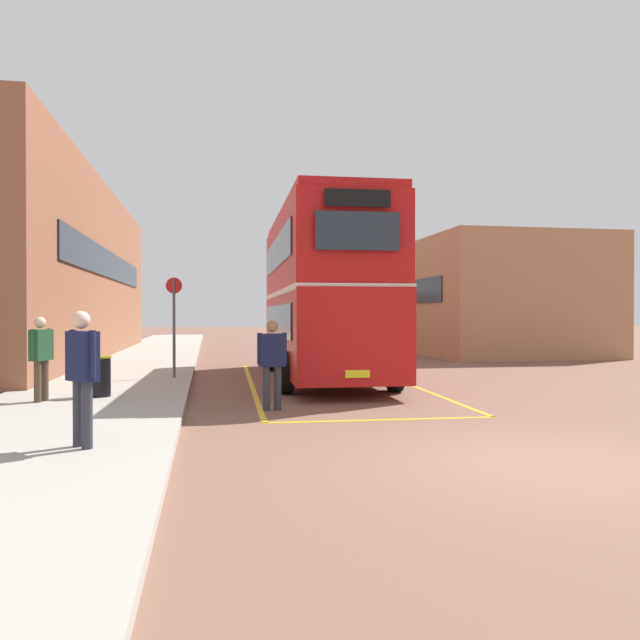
# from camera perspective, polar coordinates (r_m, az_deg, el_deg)

# --- Properties ---
(ground_plane) EXTENTS (135.60, 135.60, 0.00)m
(ground_plane) POSITION_cam_1_polar(r_m,az_deg,el_deg) (22.05, 0.41, -4.31)
(ground_plane) COLOR brown
(sidewalk_left) EXTENTS (4.00, 57.60, 0.14)m
(sidewalk_left) POSITION_cam_1_polar(r_m,az_deg,el_deg) (24.19, -16.03, -3.74)
(sidewalk_left) COLOR #A39E93
(sidewalk_left) RESTS_ON ground
(brick_building_left) EXTENTS (5.07, 24.34, 7.11)m
(brick_building_left) POSITION_cam_1_polar(r_m,az_deg,el_deg) (27.97, -23.80, 3.96)
(brick_building_left) COLOR brown
(brick_building_left) RESTS_ON ground
(depot_building_right) EXTENTS (7.58, 14.85, 5.30)m
(depot_building_right) POSITION_cam_1_polar(r_m,az_deg,el_deg) (32.84, 13.70, 1.90)
(depot_building_right) COLOR #AD7A56
(depot_building_right) RESTS_ON ground
(double_decker_bus) EXTENTS (3.11, 9.93, 4.75)m
(double_decker_bus) POSITION_cam_1_polar(r_m,az_deg,el_deg) (17.75, 0.16, 2.62)
(double_decker_bus) COLOR black
(double_decker_bus) RESTS_ON ground
(single_deck_bus) EXTENTS (3.16, 9.37, 3.02)m
(single_deck_bus) POSITION_cam_1_polar(r_m,az_deg,el_deg) (36.65, 1.62, 0.20)
(single_deck_bus) COLOR black
(single_deck_bus) RESTS_ON ground
(pedestrian_boarding) EXTENTS (0.58, 0.27, 1.75)m
(pedestrian_boarding) POSITION_cam_1_polar(r_m,az_deg,el_deg) (12.11, -4.42, -3.49)
(pedestrian_boarding) COLOR #2D2D38
(pedestrian_boarding) RESTS_ON ground
(pedestrian_waiting_near) EXTENTS (0.39, 0.53, 1.68)m
(pedestrian_waiting_near) POSITION_cam_1_polar(r_m,az_deg,el_deg) (13.47, -24.24, -2.75)
(pedestrian_waiting_near) COLOR #473828
(pedestrian_waiting_near) RESTS_ON sidewalk_left
(pedestrian_waiting_far) EXTENTS (0.49, 0.53, 1.78)m
(pedestrian_waiting_far) POSITION_cam_1_polar(r_m,az_deg,el_deg) (8.64, -20.99, -4.11)
(pedestrian_waiting_far) COLOR #2D2D38
(pedestrian_waiting_far) RESTS_ON sidewalk_left
(litter_bin) EXTENTS (0.48, 0.48, 0.85)m
(litter_bin) POSITION_cam_1_polar(r_m,az_deg,el_deg) (13.87, -19.58, -4.89)
(litter_bin) COLOR black
(litter_bin) RESTS_ON sidewalk_left
(bus_stop_sign) EXTENTS (0.44, 0.08, 2.73)m
(bus_stop_sign) POSITION_cam_1_polar(r_m,az_deg,el_deg) (17.46, -13.26, 0.24)
(bus_stop_sign) COLOR #4C4C51
(bus_stop_sign) RESTS_ON sidewalk_left
(bay_marking_yellow) EXTENTS (4.61, 11.98, 0.01)m
(bay_marking_yellow) POSITION_cam_1_polar(r_m,az_deg,el_deg) (15.99, 1.29, -6.16)
(bay_marking_yellow) COLOR gold
(bay_marking_yellow) RESTS_ON ground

